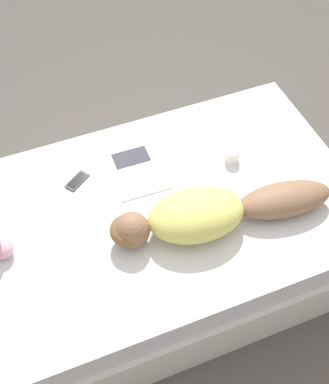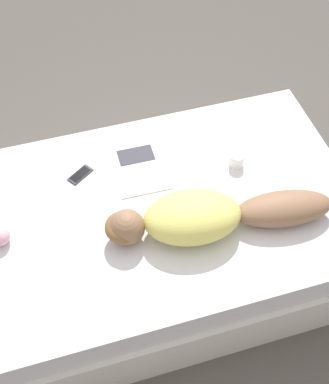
{
  "view_description": "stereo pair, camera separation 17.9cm",
  "coord_description": "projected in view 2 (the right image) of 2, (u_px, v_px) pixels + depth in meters",
  "views": [
    {
      "loc": [
        -1.72,
        0.71,
        3.02
      ],
      "look_at": [
        0.06,
        -0.0,
        0.6
      ],
      "focal_mm": 50.0,
      "sensor_mm": 36.0,
      "label": 1
    },
    {
      "loc": [
        -1.78,
        0.55,
        3.02
      ],
      "look_at": [
        0.06,
        -0.0,
        0.6
      ],
      "focal_mm": 50.0,
      "sensor_mm": 36.0,
      "label": 2
    }
  ],
  "objects": [
    {
      "name": "bed",
      "position": [
        167.0,
        232.0,
        3.31
      ],
      "size": [
        1.5,
        2.28,
        0.55
      ],
      "color": "beige",
      "rests_on": "ground_plane"
    },
    {
      "name": "cell_phone",
      "position": [
        80.0,
        175.0,
        3.23
      ],
      "size": [
        0.15,
        0.17,
        0.01
      ],
      "rotation": [
        0.0,
        0.0,
        0.6
      ],
      "color": "black",
      "rests_on": "bed"
    },
    {
      "name": "person",
      "position": [
        207.0,
        216.0,
        2.91
      ],
      "size": [
        0.42,
        1.29,
        0.23
      ],
      "rotation": [
        0.0,
        0.0,
        -0.13
      ],
      "color": "brown",
      "rests_on": "bed"
    },
    {
      "name": "open_magazine",
      "position": [
        140.0,
        167.0,
        3.27
      ],
      "size": [
        0.42,
        0.33,
        0.01
      ],
      "rotation": [
        0.0,
        0.0,
        -0.02
      ],
      "color": "silver",
      "rests_on": "bed"
    },
    {
      "name": "coffee_mug",
      "position": [
        237.0,
        159.0,
        3.26
      ],
      "size": [
        0.12,
        0.09,
        0.08
      ],
      "color": "white",
      "rests_on": "bed"
    },
    {
      "name": "ground_plane",
      "position": [
        167.0,
        255.0,
        3.53
      ],
      "size": [
        12.0,
        12.0,
        0.0
      ],
      "primitive_type": "plane",
      "color": "#4C4742"
    }
  ]
}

